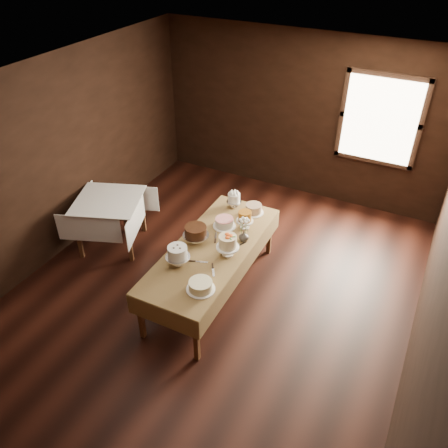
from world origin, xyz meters
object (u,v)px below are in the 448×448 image
cake_lattice (224,223)px  cake_server_c (216,235)px  cake_chocolate (196,235)px  cake_meringue (234,201)px  cake_server_b (213,272)px  cake_speckled (254,209)px  cake_caramel (245,221)px  display_table (212,251)px  cake_swirl (178,257)px  flower_vase (244,236)px  cake_server_a (202,262)px  cake_server_d (242,244)px  side_table (109,205)px  cake_cream (201,286)px  cake_flowers (228,246)px  cake_server_e (178,252)px

cake_lattice → cake_server_c: size_ratio=1.43×
cake_server_c → cake_chocolate: bearing=120.3°
cake_meringue → cake_server_b: size_ratio=0.95×
cake_speckled → cake_caramel: bearing=-83.9°
display_table → cake_swirl: cake_swirl is taller
display_table → flower_vase: bearing=46.4°
cake_server_a → cake_chocolate: bearing=109.4°
cake_caramel → cake_server_b: cake_caramel is taller
cake_swirl → cake_server_d: bearing=54.1°
cake_server_b → cake_server_c: bearing=173.0°
cake_server_a → cake_lattice: bearing=77.0°
side_table → cake_cream: 2.33m
side_table → cake_server_b: (2.10, -0.66, 0.04)m
cake_caramel → cake_cream: bearing=-87.1°
cake_server_c → cake_speckled: bearing=-41.6°
cake_flowers → cake_server_a: (-0.22, -0.28, -0.12)m
cake_flowers → cake_server_c: size_ratio=1.23×
cake_meringue → cake_server_e: (-0.16, -1.27, -0.10)m
cake_server_e → flower_vase: flower_vase is taller
cake_speckled → cake_flowers: 1.02m
cake_speckled → cake_flowers: (0.10, -1.01, 0.06)m
cake_lattice → cake_caramel: 0.28m
side_table → cake_server_e: (1.52, -0.53, 0.04)m
cake_server_c → flower_vase: size_ratio=1.74×
cake_caramel → cake_server_a: cake_caramel is taller
side_table → cake_swirl: (1.65, -0.72, 0.16)m
cake_server_d → flower_vase: (-0.01, 0.08, 0.07)m
cake_speckled → cake_server_a: cake_speckled is taller
display_table → side_table: (-1.85, 0.24, 0.02)m
side_table → cake_lattice: cake_lattice is taller
display_table → cake_chocolate: bearing=177.4°
display_table → cake_speckled: size_ratio=8.31×
cake_cream → display_table: bearing=109.0°
cake_cream → cake_server_d: 0.98m
cake_flowers → cake_server_e: bearing=-156.6°
cake_server_e → cake_swirl: bearing=-38.7°
cake_swirl → cake_cream: size_ratio=0.99×
cake_meringue → cake_caramel: size_ratio=0.85×
cake_swirl → display_table: bearing=66.9°
cake_server_b → display_table: bearing=177.6°
flower_vase → cake_server_e: bearing=-136.3°
cake_flowers → cake_chocolate: bearing=174.0°
cake_speckled → cake_lattice: cake_speckled is taller
cake_speckled → cake_chocolate: (-0.39, -0.96, 0.05)m
side_table → cake_swirl: cake_swirl is taller
cake_caramel → cake_server_d: bearing=-70.0°
cake_server_a → cake_server_e: (-0.36, 0.03, 0.00)m
cake_meringue → cake_lattice: 0.51m
display_table → cake_meringue: (-0.17, 0.99, 0.16)m
cake_speckled → cake_server_d: 0.75m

